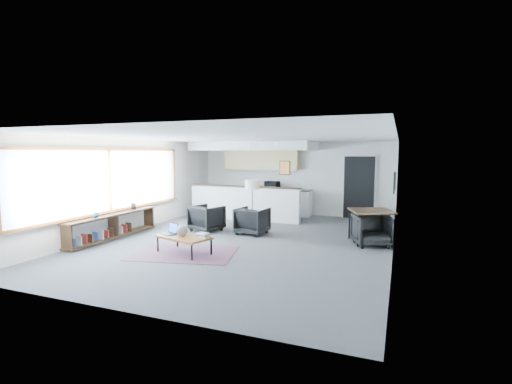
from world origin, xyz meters
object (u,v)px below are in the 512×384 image
(book_stack, at_px, (203,235))
(dining_chair_far, at_px, (375,224))
(laptop, at_px, (171,231))
(ceramic_pot, at_px, (182,231))
(armchair_right, at_px, (252,219))
(microwave, at_px, (272,184))
(floor_lamp, at_px, (252,187))
(dining_table, at_px, (371,213))
(coffee_table, at_px, (184,237))
(dining_chair_near, at_px, (372,231))
(armchair_left, at_px, (207,217))

(book_stack, relative_size, dining_chair_far, 0.50)
(laptop, height_order, ceramic_pot, ceramic_pot)
(armchair_right, height_order, microwave, microwave)
(laptop, distance_m, book_stack, 0.81)
(book_stack, height_order, dining_chair_far, dining_chair_far)
(laptop, relative_size, book_stack, 1.31)
(laptop, xyz_separation_m, ceramic_pot, (0.36, -0.10, 0.05))
(armchair_right, relative_size, floor_lamp, 0.55)
(armchair_right, xyz_separation_m, floor_lamp, (-0.17, 0.44, 0.86))
(dining_table, bearing_deg, floor_lamp, 175.10)
(coffee_table, relative_size, microwave, 2.75)
(floor_lamp, bearing_deg, armchair_right, -68.50)
(armchair_right, bearing_deg, microwave, -74.15)
(armchair_right, height_order, dining_table, dining_table)
(ceramic_pot, xyz_separation_m, microwave, (0.10, 5.78, 0.58))
(dining_chair_near, xyz_separation_m, microwave, (-3.72, 3.48, 0.75))
(armchair_right, bearing_deg, dining_table, -170.99)
(laptop, distance_m, ceramic_pot, 0.38)
(coffee_table, relative_size, laptop, 3.30)
(dining_chair_far, height_order, microwave, microwave)
(laptop, bearing_deg, coffee_table, 15.01)
(armchair_right, height_order, dining_chair_near, armchair_right)
(book_stack, xyz_separation_m, dining_chair_far, (3.36, 3.31, -0.13))
(laptop, height_order, armchair_right, armchair_right)
(floor_lamp, height_order, dining_chair_near, floor_lamp)
(armchair_left, relative_size, microwave, 1.65)
(dining_table, bearing_deg, ceramic_pot, -145.48)
(armchair_left, bearing_deg, book_stack, 132.65)
(armchair_left, bearing_deg, dining_table, -161.06)
(ceramic_pot, bearing_deg, microwave, 89.03)
(dining_table, relative_size, microwave, 2.53)
(ceramic_pot, height_order, dining_table, dining_table)
(laptop, xyz_separation_m, dining_table, (4.14, 2.50, 0.28))
(dining_table, bearing_deg, microwave, 139.13)
(book_stack, relative_size, floor_lamp, 0.21)
(coffee_table, height_order, floor_lamp, floor_lamp)
(floor_lamp, bearing_deg, dining_chair_far, 9.31)
(laptop, height_order, dining_chair_far, laptop)
(dining_chair_far, bearing_deg, coffee_table, 35.23)
(book_stack, xyz_separation_m, microwave, (-0.36, 5.67, 0.66))
(armchair_left, bearing_deg, armchair_right, -160.12)
(ceramic_pot, xyz_separation_m, floor_lamp, (0.50, 2.88, 0.74))
(floor_lamp, bearing_deg, microwave, 97.87)
(laptop, xyz_separation_m, dining_chair_far, (4.17, 3.32, -0.15))
(book_stack, distance_m, microwave, 5.72)
(coffee_table, relative_size, armchair_right, 1.69)
(dining_chair_near, bearing_deg, microwave, 113.95)
(coffee_table, relative_size, dining_chair_far, 2.17)
(armchair_left, distance_m, armchair_right, 1.36)
(laptop, xyz_separation_m, microwave, (0.46, 5.68, 0.63))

